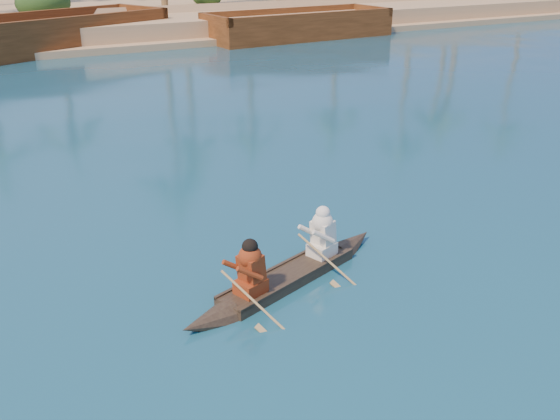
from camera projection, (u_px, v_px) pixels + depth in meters
ground at (23, 255)px, 11.55m from camera, size 160.00×160.00×0.00m
canoe at (288, 268)px, 10.56m from camera, size 4.59×2.04×1.28m
barge_mid at (45, 36)px, 33.37m from camera, size 14.15×9.10×2.24m
barge_right at (299, 27)px, 38.11m from camera, size 11.78×4.45×1.93m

